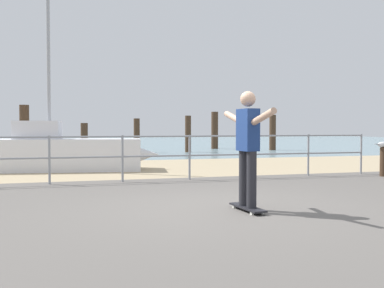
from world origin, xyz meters
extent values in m
cube|color=#605B56|center=(0.00, -1.00, 0.00)|extent=(24.00, 10.00, 0.04)
cube|color=tan|center=(0.00, 7.00, 0.00)|extent=(24.00, 6.00, 0.04)
cube|color=#75939E|center=(0.00, 35.00, 0.00)|extent=(72.00, 50.00, 0.04)
cylinder|color=gray|center=(-2.53, 3.60, 0.53)|extent=(0.05, 0.05, 1.05)
cylinder|color=gray|center=(-1.00, 3.60, 0.53)|extent=(0.05, 0.05, 1.05)
cylinder|color=gray|center=(0.54, 3.60, 0.53)|extent=(0.05, 0.05, 1.05)
cylinder|color=gray|center=(2.08, 3.60, 0.53)|extent=(0.05, 0.05, 1.05)
cylinder|color=gray|center=(3.61, 3.60, 0.53)|extent=(0.05, 0.05, 1.05)
cylinder|color=gray|center=(5.15, 3.60, 0.53)|extent=(0.05, 0.05, 1.05)
cylinder|color=gray|center=(-1.76, 3.60, 1.02)|extent=(13.82, 0.04, 0.04)
cylinder|color=gray|center=(-1.76, 3.60, 0.58)|extent=(13.82, 0.04, 0.04)
cube|color=silver|center=(-2.30, 6.75, 0.45)|extent=(4.56, 2.02, 0.90)
cone|color=silver|center=(-0.13, 6.43, 0.45)|extent=(1.20, 0.92, 0.77)
cylinder|color=#9EA0A5|center=(-2.60, 6.79, 2.87)|extent=(0.10, 0.10, 3.95)
cube|color=silver|center=(-2.90, 6.84, 1.15)|extent=(1.32, 1.06, 0.50)
cube|color=black|center=(0.26, -0.39, 0.07)|extent=(0.26, 0.81, 0.02)
cylinder|color=silver|center=(0.36, -0.67, 0.03)|extent=(0.03, 0.06, 0.06)
cylinder|color=silver|center=(0.21, -0.68, 0.03)|extent=(0.03, 0.06, 0.06)
cylinder|color=silver|center=(0.32, -0.11, 0.03)|extent=(0.03, 0.06, 0.06)
cylinder|color=silver|center=(0.16, -0.12, 0.03)|extent=(0.03, 0.06, 0.06)
cylinder|color=#26262B|center=(0.27, -0.51, 0.48)|extent=(0.14, 0.14, 0.80)
cylinder|color=#26262B|center=(0.25, -0.27, 0.48)|extent=(0.14, 0.14, 0.80)
cube|color=navy|center=(0.26, -0.39, 1.18)|extent=(0.23, 0.37, 0.60)
sphere|color=tan|center=(0.26, -0.39, 1.62)|extent=(0.22, 0.22, 0.22)
cylinder|color=tan|center=(0.30, -0.84, 1.36)|extent=(0.13, 0.56, 0.23)
cylinder|color=tan|center=(0.23, 0.05, 1.36)|extent=(0.13, 0.56, 0.23)
cylinder|color=#422D1E|center=(5.31, 2.95, 0.37)|extent=(0.18, 0.18, 0.73)
ellipsoid|color=white|center=(5.31, 2.95, 0.80)|extent=(0.34, 0.21, 0.14)
cube|color=slate|center=(5.16, 2.99, 0.81)|extent=(0.14, 0.11, 0.02)
cylinder|color=#422D1E|center=(-3.62, 12.10, 1.04)|extent=(0.36, 0.36, 2.08)
cylinder|color=#422D1E|center=(-1.20, 15.84, 0.72)|extent=(0.34, 0.34, 1.43)
cylinder|color=#422D1E|center=(1.22, 15.21, 0.83)|extent=(0.29, 0.29, 1.65)
cylinder|color=#422D1E|center=(3.64, 14.72, 0.90)|extent=(0.29, 0.29, 1.79)
cylinder|color=#422D1E|center=(6.06, 17.77, 1.05)|extent=(0.39, 0.39, 2.10)
cylinder|color=#422D1E|center=(8.48, 15.41, 0.94)|extent=(0.34, 0.34, 1.88)
camera|label=1|loc=(-2.31, -6.37, 1.22)|focal=42.37mm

